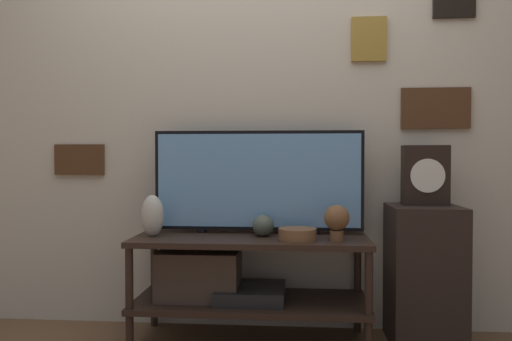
{
  "coord_description": "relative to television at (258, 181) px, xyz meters",
  "views": [
    {
      "loc": [
        0.24,
        -2.34,
        0.98
      ],
      "look_at": [
        0.03,
        0.29,
        0.92
      ],
      "focal_mm": 35.0,
      "sensor_mm": 36.0,
      "label": 1
    }
  ],
  "objects": [
    {
      "name": "wall_back",
      "position": [
        -0.03,
        0.19,
        0.5
      ],
      "size": [
        6.4,
        0.08,
        2.7
      ],
      "color": "beige",
      "rests_on": "ground_plane"
    },
    {
      "name": "media_console",
      "position": [
        -0.14,
        -0.11,
        -0.5
      ],
      "size": [
        1.24,
        0.49,
        0.57
      ],
      "color": "black",
      "rests_on": "ground_plane"
    },
    {
      "name": "television",
      "position": [
        0.0,
        0.0,
        0.0
      ],
      "size": [
        1.15,
        0.05,
        0.57
      ],
      "color": "black",
      "rests_on": "media_console"
    },
    {
      "name": "vase_urn_stoneware",
      "position": [
        -0.55,
        -0.15,
        -0.18
      ],
      "size": [
        0.12,
        0.1,
        0.22
      ],
      "color": "beige",
      "rests_on": "media_console"
    },
    {
      "name": "vase_wide_bowl",
      "position": [
        0.22,
        -0.21,
        -0.26
      ],
      "size": [
        0.19,
        0.19,
        0.06
      ],
      "color": "brown",
      "rests_on": "media_console"
    },
    {
      "name": "vase_round_glass",
      "position": [
        0.03,
        -0.1,
        -0.23
      ],
      "size": [
        0.11,
        0.11,
        0.11
      ],
      "color": "#4C5647",
      "rests_on": "media_console"
    },
    {
      "name": "candle_jar",
      "position": [
        0.07,
        0.09,
        -0.24
      ],
      "size": [
        0.09,
        0.09,
        0.1
      ],
      "color": "#C1B29E",
      "rests_on": "media_console"
    },
    {
      "name": "decorative_bust",
      "position": [
        0.41,
        -0.21,
        -0.19
      ],
      "size": [
        0.13,
        0.13,
        0.18
      ],
      "color": "brown",
      "rests_on": "media_console"
    },
    {
      "name": "side_table",
      "position": [
        0.88,
        -0.05,
        -0.49
      ],
      "size": [
        0.37,
        0.37,
        0.73
      ],
      "color": "black",
      "rests_on": "ground_plane"
    },
    {
      "name": "mantel_clock",
      "position": [
        0.89,
        -0.01,
        0.03
      ],
      "size": [
        0.24,
        0.11,
        0.32
      ],
      "color": "black",
      "rests_on": "side_table"
    }
  ]
}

